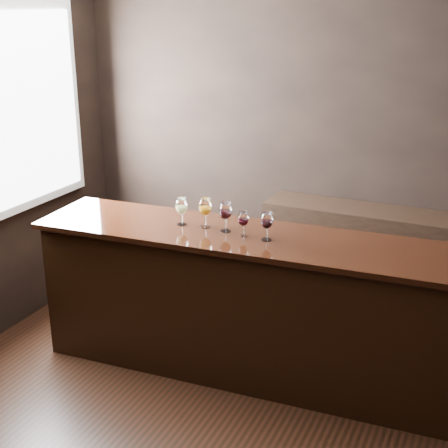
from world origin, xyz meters
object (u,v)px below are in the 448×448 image
at_px(glass_amber, 205,207).
at_px(glass_white, 181,207).
at_px(glass_red_c, 267,221).
at_px(bar_counter, 245,307).
at_px(glass_red_a, 225,211).
at_px(back_bar_shelf, 445,284).
at_px(glass_red_b, 243,219).

bearing_deg(glass_amber, glass_white, -172.05).
bearing_deg(glass_amber, glass_red_c, -6.66).
distance_m(bar_counter, glass_red_a, 0.70).
bearing_deg(glass_amber, bar_counter, -3.27).
relative_size(glass_white, glass_red_a, 0.94).
bearing_deg(back_bar_shelf, bar_counter, -142.07).
bearing_deg(glass_red_b, glass_red_a, 166.41).
xyz_separation_m(glass_amber, glass_red_b, (0.31, -0.05, -0.03)).
bearing_deg(back_bar_shelf, glass_red_b, -141.26).
relative_size(glass_white, glass_amber, 0.93).
bearing_deg(glass_amber, glass_red_a, -5.63).
bearing_deg(glass_white, glass_red_b, -3.25).
height_order(back_bar_shelf, glass_red_b, glass_red_b).
relative_size(glass_amber, glass_red_c, 1.09).
xyz_separation_m(glass_red_a, glass_red_c, (0.32, -0.04, -0.01)).
distance_m(back_bar_shelf, glass_white, 2.09).
height_order(glass_red_a, glass_red_c, glass_red_a).
bearing_deg(glass_red_c, bar_counter, 166.94).
distance_m(glass_amber, glass_red_a, 0.16).
bearing_deg(bar_counter, back_bar_shelf, 34.15).
xyz_separation_m(glass_red_b, glass_red_c, (0.17, -0.00, 0.01)).
height_order(glass_red_a, glass_red_b, glass_red_a).
bearing_deg(glass_red_a, glass_red_c, -7.18).
bearing_deg(glass_red_c, glass_red_a, 172.82).
distance_m(glass_white, glass_red_a, 0.34).
bearing_deg(bar_counter, glass_red_b, -104.62).
bearing_deg(glass_red_c, glass_white, 177.22).
xyz_separation_m(glass_red_a, glass_red_b, (0.15, -0.04, -0.02)).
distance_m(glass_red_b, glass_red_c, 0.17).
xyz_separation_m(bar_counter, glass_red_c, (0.16, -0.04, 0.68)).
bearing_deg(back_bar_shelf, glass_amber, -148.63).
height_order(back_bar_shelf, glass_red_c, glass_red_c).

